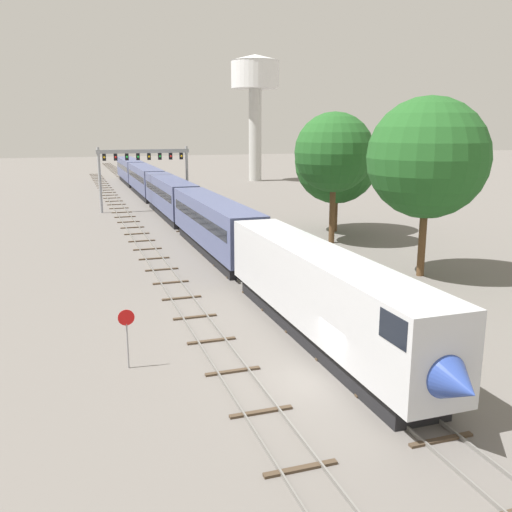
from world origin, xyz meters
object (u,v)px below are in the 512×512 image
object	(u,v)px
trackside_tree_left	(334,153)
passenger_train	(169,195)
water_tower	(255,82)
signal_gantry	(144,163)
trackside_tree_right	(428,158)
stop_sign	(127,330)
trackside_tree_mid	(337,161)

from	to	relation	value
trackside_tree_left	passenger_train	bearing A→B (deg)	118.44
passenger_train	water_tower	size ratio (longest dim) A/B	4.44
passenger_train	trackside_tree_left	world-z (taller)	trackside_tree_left
signal_gantry	trackside_tree_right	xyz separation A→B (m)	(15.13, -40.69, 2.53)
passenger_train	trackside_tree_right	size ratio (longest dim) A/B	8.41
stop_sign	water_tower	bearing A→B (deg)	67.85
passenger_train	trackside_tree_left	bearing A→B (deg)	-61.56
passenger_train	stop_sign	xyz separation A→B (m)	(-10.00, -45.49, -0.74)
passenger_train	trackside_tree_mid	size ratio (longest dim) A/B	9.36
water_tower	trackside_tree_mid	xyz separation A→B (m)	(-10.33, -57.88, -12.23)
trackside_tree_right	trackside_tree_left	bearing A→B (deg)	94.00
stop_sign	trackside_tree_mid	size ratio (longest dim) A/B	0.24
passenger_train	trackside_tree_left	size ratio (longest dim) A/B	8.95
stop_sign	trackside_tree_left	world-z (taller)	trackside_tree_left
trackside_tree_left	trackside_tree_mid	size ratio (longest dim) A/B	1.05
trackside_tree_left	trackside_tree_right	bearing A→B (deg)	-86.00
trackside_tree_left	water_tower	bearing A→B (deg)	78.07
signal_gantry	trackside_tree_left	world-z (taller)	trackside_tree_left
passenger_train	trackside_tree_mid	bearing A→B (deg)	-47.78
passenger_train	stop_sign	bearing A→B (deg)	-102.40
stop_sign	trackside_tree_left	size ratio (longest dim) A/B	0.23
trackside_tree_mid	trackside_tree_right	distance (m)	19.03
passenger_train	trackside_tree_left	distance (m)	25.82
passenger_train	water_tower	distance (m)	51.41
trackside_tree_right	trackside_tree_mid	bearing A→B (deg)	83.54
passenger_train	trackside_tree_left	xyz separation A→B (m)	(11.95, -22.07, 6.06)
passenger_train	trackside_tree_right	world-z (taller)	trackside_tree_right
signal_gantry	trackside_tree_right	bearing A→B (deg)	-69.60
stop_sign	trackside_tree_mid	distance (m)	38.66
water_tower	passenger_train	bearing A→B (deg)	-121.52
signal_gantry	stop_sign	size ratio (longest dim) A/B	4.20
trackside_tree_left	trackside_tree_right	world-z (taller)	trackside_tree_right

